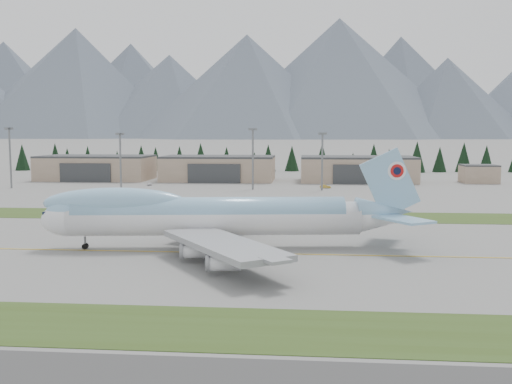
# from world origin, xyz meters

# --- Properties ---
(ground) EXTENTS (7000.00, 7000.00, 0.00)m
(ground) POSITION_xyz_m (0.00, 0.00, 0.00)
(ground) COLOR slate
(ground) RESTS_ON ground
(grass_strip_near) EXTENTS (400.00, 14.00, 0.08)m
(grass_strip_near) POSITION_xyz_m (0.00, -38.00, 0.00)
(grass_strip_near) COLOR #34491A
(grass_strip_near) RESTS_ON ground
(grass_strip_far) EXTENTS (400.00, 18.00, 0.08)m
(grass_strip_far) POSITION_xyz_m (0.00, 45.00, 0.00)
(grass_strip_far) COLOR #34491A
(grass_strip_far) RESTS_ON ground
(taxiway_line_main) EXTENTS (400.00, 0.40, 0.02)m
(taxiway_line_main) POSITION_xyz_m (0.00, 0.00, 0.00)
(taxiway_line_main) COLOR gold
(taxiway_line_main) RESTS_ON ground
(boeing_747_freighter) EXTENTS (69.14, 59.13, 18.16)m
(boeing_747_freighter) POSITION_xyz_m (5.86, 3.98, 5.99)
(boeing_747_freighter) COLOR white
(boeing_747_freighter) RESTS_ON ground
(hangar_left) EXTENTS (48.00, 26.60, 10.80)m
(hangar_left) POSITION_xyz_m (-70.00, 149.90, 5.39)
(hangar_left) COLOR gray
(hangar_left) RESTS_ON ground
(hangar_center) EXTENTS (48.00, 26.60, 10.80)m
(hangar_center) POSITION_xyz_m (-15.00, 149.90, 5.39)
(hangar_center) COLOR gray
(hangar_center) RESTS_ON ground
(hangar_right) EXTENTS (48.00, 26.60, 10.80)m
(hangar_right) POSITION_xyz_m (45.00, 149.90, 5.39)
(hangar_right) COLOR gray
(hangar_right) RESTS_ON ground
(control_shed) EXTENTS (14.00, 12.00, 7.60)m
(control_shed) POSITION_xyz_m (95.00, 148.00, 3.80)
(control_shed) COLOR gray
(control_shed) RESTS_ON ground
(floodlight_masts) EXTENTS (193.03, 8.32, 24.72)m
(floodlight_masts) POSITION_xyz_m (1.46, 110.88, 15.68)
(floodlight_masts) COLOR slate
(floodlight_masts) RESTS_ON ground
(service_vehicle_a) EXTENTS (1.64, 3.63, 1.21)m
(service_vehicle_a) POSITION_xyz_m (-38.76, 124.04, 0.00)
(service_vehicle_a) COLOR silver
(service_vehicle_a) RESTS_ON ground
(service_vehicle_b) EXTENTS (4.25, 1.96, 1.35)m
(service_vehicle_b) POSITION_xyz_m (30.32, 118.51, 0.00)
(service_vehicle_b) COLOR #B38D2C
(service_vehicle_b) RESTS_ON ground
(service_vehicle_c) EXTENTS (2.76, 4.85, 1.32)m
(service_vehicle_c) POSITION_xyz_m (53.21, 135.71, 0.00)
(service_vehicle_c) COLOR silver
(service_vehicle_c) RESTS_ON ground
(conifer_belt) EXTENTS (274.17, 16.06, 16.49)m
(conifer_belt) POSITION_xyz_m (0.59, 212.70, 7.12)
(conifer_belt) COLOR black
(conifer_belt) RESTS_ON ground
(mountain_ridge_front) EXTENTS (4301.68, 1162.11, 500.17)m
(mountain_ridge_front) POSITION_xyz_m (77.83, 2205.13, 219.47)
(mountain_ridge_front) COLOR #495162
(mountain_ridge_front) RESTS_ON ground
(mountain_ridge_rear) EXTENTS (4513.41, 1019.76, 509.88)m
(mountain_ridge_rear) POSITION_xyz_m (146.62, 2900.00, 254.97)
(mountain_ridge_rear) COLOR #495162
(mountain_ridge_rear) RESTS_ON ground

